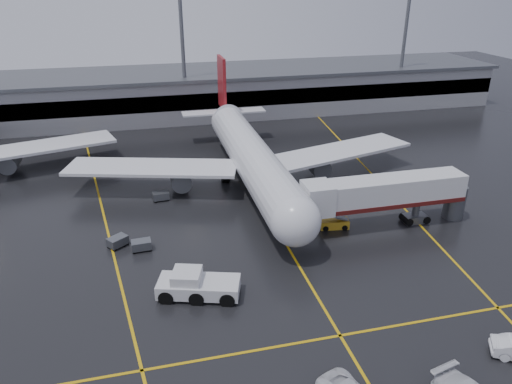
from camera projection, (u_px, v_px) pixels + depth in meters
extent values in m
plane|color=black|center=(268.00, 214.00, 57.86)|extent=(220.00, 220.00, 0.00)
cube|color=gold|center=(268.00, 214.00, 57.86)|extent=(0.25, 90.00, 0.02)
cube|color=gold|center=(340.00, 336.00, 38.42)|extent=(60.00, 0.25, 0.02)
cube|color=gold|center=(99.00, 197.00, 62.34)|extent=(9.99, 69.35, 0.02)
cube|color=gold|center=(369.00, 170.00, 70.62)|extent=(7.57, 69.64, 0.02)
cube|color=gray|center=(207.00, 93.00, 98.62)|extent=(120.00, 18.00, 8.00)
cube|color=black|center=(214.00, 101.00, 90.64)|extent=(120.00, 0.40, 3.00)
cube|color=#595B60|center=(206.00, 72.00, 96.84)|extent=(122.00, 19.00, 0.60)
cylinder|color=#595B60|center=(183.00, 56.00, 88.71)|extent=(0.70, 0.70, 25.00)
cylinder|color=#595B60|center=(404.00, 48.00, 98.51)|extent=(0.70, 0.70, 25.00)
cylinder|color=silver|center=(253.00, 159.00, 63.19)|extent=(5.20, 36.00, 5.20)
sphere|color=silver|center=(295.00, 221.00, 47.29)|extent=(5.20, 5.20, 5.20)
cone|color=silver|center=(224.00, 113.00, 81.50)|extent=(4.94, 8.00, 4.94)
cube|color=maroon|center=(222.00, 83.00, 80.36)|extent=(0.50, 5.50, 8.50)
cube|color=silver|center=(224.00, 112.00, 81.42)|extent=(14.00, 3.00, 0.25)
cube|color=silver|center=(152.00, 167.00, 62.46)|extent=(22.80, 11.83, 0.40)
cube|color=silver|center=(338.00, 151.00, 68.12)|extent=(22.80, 11.83, 0.40)
cylinder|color=#595B60|center=(180.00, 178.00, 62.92)|extent=(2.60, 4.50, 2.60)
cylinder|color=#595B60|center=(317.00, 165.00, 67.06)|extent=(2.60, 4.50, 2.60)
cylinder|color=#595B60|center=(285.00, 235.00, 51.26)|extent=(0.56, 0.56, 2.00)
cylinder|color=#595B60|center=(225.00, 175.00, 66.47)|extent=(0.56, 0.56, 2.00)
cylinder|color=#595B60|center=(270.00, 171.00, 67.87)|extent=(0.56, 0.56, 2.00)
cylinder|color=black|center=(285.00, 239.00, 51.49)|extent=(0.40, 1.10, 1.10)
cylinder|color=black|center=(225.00, 178.00, 66.66)|extent=(1.00, 1.40, 1.40)
cylinder|color=black|center=(270.00, 174.00, 68.05)|extent=(1.00, 1.40, 1.40)
cube|color=silver|center=(35.00, 148.00, 69.58)|extent=(22.80, 11.83, 0.40)
cylinder|color=#595B60|center=(10.00, 161.00, 68.52)|extent=(2.60, 4.50, 2.60)
cube|color=silver|center=(387.00, 191.00, 53.35)|extent=(18.00, 3.20, 3.00)
cube|color=#501210|center=(386.00, 201.00, 53.89)|extent=(18.00, 3.30, 0.50)
cube|color=silver|center=(317.00, 198.00, 51.57)|extent=(3.00, 3.40, 3.30)
cylinder|color=#595B60|center=(416.00, 210.00, 55.43)|extent=(0.80, 0.80, 3.00)
cube|color=#595B60|center=(415.00, 218.00, 55.86)|extent=(2.60, 1.60, 0.90)
cylinder|color=#595B60|center=(455.00, 202.00, 56.31)|extent=(2.40, 2.40, 4.00)
cylinder|color=black|center=(406.00, 219.00, 55.62)|extent=(0.90, 1.80, 0.90)
cylinder|color=black|center=(423.00, 217.00, 56.10)|extent=(0.90, 1.80, 0.90)
cube|color=silver|center=(199.00, 287.00, 42.87)|extent=(7.78, 4.93, 1.24)
cube|color=silver|center=(187.00, 276.00, 42.50)|extent=(3.11, 3.11, 1.04)
cube|color=black|center=(187.00, 276.00, 42.50)|extent=(2.80, 2.80, 0.93)
cylinder|color=black|center=(169.00, 289.00, 43.17)|extent=(2.21, 3.37, 1.35)
cylinder|color=black|center=(199.00, 290.00, 43.02)|extent=(2.21, 3.37, 1.35)
cylinder|color=black|center=(229.00, 291.00, 42.88)|extent=(2.21, 3.37, 1.35)
cube|color=gold|center=(334.00, 224.00, 54.55)|extent=(3.44, 1.84, 1.00)
cube|color=#595B60|center=(335.00, 216.00, 54.15)|extent=(3.24, 1.28, 1.14)
cylinder|color=black|center=(324.00, 226.00, 54.55)|extent=(0.86, 1.62, 0.64)
cylinder|color=black|center=(343.00, 225.00, 54.73)|extent=(0.86, 1.62, 0.64)
cube|color=#595B60|center=(141.00, 245.00, 50.05)|extent=(2.08, 1.43, 0.90)
cylinder|color=black|center=(134.00, 252.00, 49.59)|extent=(0.40, 0.20, 0.40)
cylinder|color=black|center=(150.00, 250.00, 50.03)|extent=(0.40, 0.20, 0.40)
cylinder|color=black|center=(134.00, 247.00, 50.46)|extent=(0.40, 0.20, 0.40)
cylinder|color=black|center=(149.00, 245.00, 50.90)|extent=(0.40, 0.20, 0.40)
cube|color=#595B60|center=(118.00, 241.00, 50.73)|extent=(2.38, 2.24, 0.90)
cylinder|color=black|center=(115.00, 249.00, 50.08)|extent=(0.40, 0.20, 0.40)
cylinder|color=black|center=(127.00, 243.00, 51.20)|extent=(0.40, 0.20, 0.40)
cylinder|color=black|center=(109.00, 246.00, 50.65)|extent=(0.40, 0.20, 0.40)
cylinder|color=black|center=(122.00, 240.00, 51.78)|extent=(0.40, 0.20, 0.40)
cube|color=#595B60|center=(161.00, 196.00, 61.10)|extent=(2.12, 1.49, 0.90)
cylinder|color=black|center=(155.00, 201.00, 60.63)|extent=(0.40, 0.20, 0.40)
cylinder|color=black|center=(168.00, 200.00, 61.11)|extent=(0.40, 0.20, 0.40)
cylinder|color=black|center=(154.00, 198.00, 61.48)|extent=(0.40, 0.20, 0.40)
cylinder|color=black|center=(167.00, 196.00, 61.97)|extent=(0.40, 0.20, 0.40)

